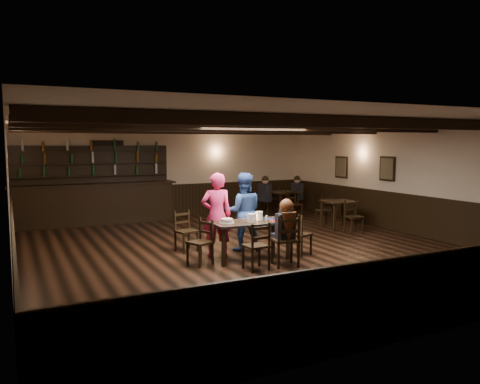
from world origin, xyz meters
name	(u,v)px	position (x,y,z in m)	size (l,w,h in m)	color
ground	(245,249)	(0.00, 0.00, 0.00)	(10.00, 10.00, 0.00)	black
room_shell	(245,168)	(0.01, 0.04, 1.75)	(9.02, 10.02, 2.71)	beige
dining_table	(250,226)	(-0.31, -0.82, 0.66)	(1.51, 0.80, 0.75)	black
chair_near_left	(258,243)	(-0.56, -1.62, 0.51)	(0.43, 0.41, 0.87)	black
chair_near_right	(287,236)	(0.03, -1.63, 0.57)	(0.53, 0.52, 0.97)	black
chair_end_left	(203,238)	(-1.27, -0.76, 0.50)	(0.49, 0.50, 0.86)	black
chair_end_right	(298,231)	(0.71, -0.95, 0.49)	(0.49, 0.50, 0.84)	black
chair_far_pushed	(184,227)	(-1.22, 0.44, 0.50)	(0.48, 0.46, 0.86)	black
woman_pink	(217,215)	(-0.81, -0.33, 0.84)	(0.62, 0.40, 1.69)	#FF3378
man_blue	(243,212)	(-0.08, -0.08, 0.83)	(0.80, 0.63, 1.66)	navy
seated_person	(286,222)	(0.05, -1.57, 0.83)	(0.34, 0.50, 0.82)	black
cake	(227,221)	(-0.79, -0.79, 0.79)	(0.28, 0.28, 0.09)	white
plate_stack_a	(252,218)	(-0.31, -0.90, 0.83)	(0.17, 0.17, 0.16)	white
plate_stack_b	(259,216)	(-0.07, -0.75, 0.84)	(0.15, 0.15, 0.17)	white
tea_light	(251,219)	(-0.24, -0.74, 0.78)	(0.04, 0.04, 0.06)	#A5A8AD
salt_shaker	(266,218)	(0.04, -0.87, 0.80)	(0.04, 0.04, 0.10)	silver
pepper_shaker	(274,219)	(0.15, -0.95, 0.79)	(0.03, 0.03, 0.08)	#A5A8AD
drink_glass	(260,217)	(-0.04, -0.72, 0.80)	(0.06, 0.06, 0.10)	silver
menu_red	(277,220)	(0.21, -0.98, 0.75)	(0.27, 0.19, 0.00)	maroon
menu_blue	(270,219)	(0.19, -0.75, 0.75)	(0.26, 0.18, 0.00)	navy
bar_counter	(95,198)	(-2.34, 4.72, 0.73)	(4.50, 0.70, 2.20)	black
back_table_a	(339,205)	(3.32, 1.04, 0.65)	(0.84, 0.84, 0.75)	black
back_table_b	(283,195)	(3.21, 3.68, 0.65)	(0.88, 0.88, 0.75)	black
bg_patron_left	(265,189)	(2.59, 3.71, 0.87)	(0.31, 0.43, 0.80)	black
bg_patron_right	(297,188)	(3.78, 3.75, 0.85)	(0.25, 0.38, 0.76)	black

